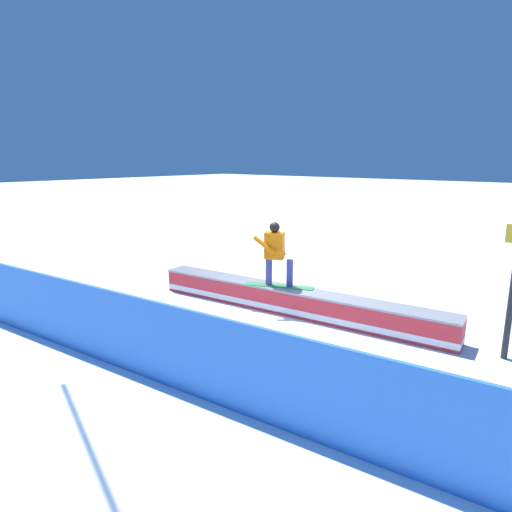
# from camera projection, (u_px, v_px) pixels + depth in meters

# --- Properties ---
(ground_plane) EXTENTS (120.00, 120.00, 0.00)m
(ground_plane) POSITION_uv_depth(u_px,v_px,m) (292.00, 313.00, 9.53)
(ground_plane) COLOR white
(grind_box) EXTENTS (6.82, 1.36, 0.55)m
(grind_box) POSITION_uv_depth(u_px,v_px,m) (292.00, 302.00, 9.48)
(grind_box) COLOR red
(grind_box) RESTS_ON ground_plane
(snowboarder) EXTENTS (1.50, 0.85, 1.41)m
(snowboarder) POSITION_uv_depth(u_px,v_px,m) (276.00, 252.00, 9.45)
(snowboarder) COLOR #3E954F
(snowboarder) RESTS_ON grind_box
(safety_fence) EXTENTS (10.18, 1.25, 1.27)m
(safety_fence) POSITION_uv_depth(u_px,v_px,m) (148.00, 339.00, 6.59)
(safety_fence) COLOR #3376DE
(safety_fence) RESTS_ON ground_plane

